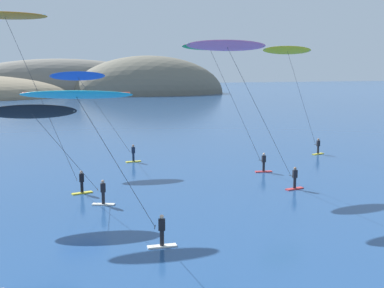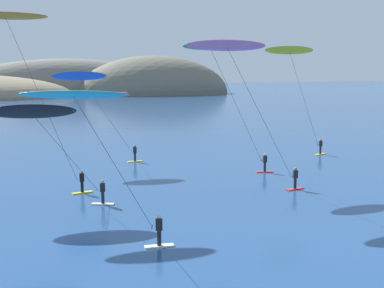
% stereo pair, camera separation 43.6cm
% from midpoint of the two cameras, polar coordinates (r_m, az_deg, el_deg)
% --- Properties ---
extents(headland_island, '(158.50, 67.97, 28.46)m').
position_cam_midpoint_polar(headland_island, '(181.09, -20.57, 5.40)').
color(headland_island, slate).
rests_on(headland_island, ground).
extents(kitesurfer_pink, '(9.37, 1.60, 11.04)m').
position_cam_midpoint_polar(kitesurfer_pink, '(33.94, 4.51, 10.20)').
color(kitesurfer_pink, red).
rests_on(kitesurfer_pink, ground).
extents(kitesurfer_yellow, '(7.85, 1.17, 11.37)m').
position_cam_midpoint_polar(kitesurfer_yellow, '(50.15, 11.30, 9.91)').
color(kitesurfer_yellow, yellow).
rests_on(kitesurfer_yellow, ground).
extents(kitesurfer_green, '(8.61, 1.38, 11.15)m').
position_cam_midpoint_polar(kitesurfer_green, '(39.67, 2.43, 10.05)').
color(kitesurfer_green, red).
rests_on(kitesurfer_green, ground).
extents(kitesurfer_orange, '(8.17, 2.03, 12.82)m').
position_cam_midpoint_polar(kitesurfer_orange, '(35.39, -20.95, 12.46)').
color(kitesurfer_orange, yellow).
rests_on(kitesurfer_orange, ground).
extents(kitesurfer_cyan, '(7.33, 3.46, 8.05)m').
position_cam_midpoint_polar(kitesurfer_cyan, '(24.14, -13.14, 4.15)').
color(kitesurfer_cyan, silver).
rests_on(kitesurfer_cyan, ground).
extents(kitesurfer_black, '(7.89, 2.36, 6.91)m').
position_cam_midpoint_polar(kitesurfer_black, '(32.02, -18.34, 2.99)').
color(kitesurfer_black, silver).
rests_on(kitesurfer_black, ground).
extents(kitesurfer_blue, '(8.34, 1.70, 8.89)m').
position_cam_midpoint_polar(kitesurfer_blue, '(46.22, -13.08, 7.03)').
color(kitesurfer_blue, yellow).
rests_on(kitesurfer_blue, ground).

